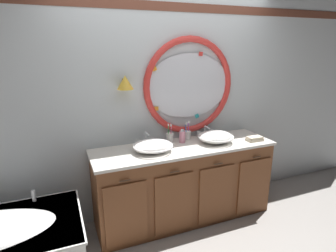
% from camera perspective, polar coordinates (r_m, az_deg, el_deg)
% --- Properties ---
extents(ground_plane, '(14.00, 14.00, 0.00)m').
position_cam_1_polar(ground_plane, '(3.26, 4.06, -20.37)').
color(ground_plane, gray).
extents(back_wall_assembly, '(6.40, 0.26, 2.60)m').
position_cam_1_polar(back_wall_assembly, '(3.22, 0.16, 5.04)').
color(back_wall_assembly, silver).
rests_on(back_wall_assembly, ground_plane).
extents(vanity_counter, '(2.02, 0.62, 0.88)m').
position_cam_1_polar(vanity_counter, '(3.25, 3.26, -11.30)').
color(vanity_counter, brown).
rests_on(vanity_counter, ground_plane).
extents(sink_basin_left, '(0.42, 0.42, 0.12)m').
position_cam_1_polar(sink_basin_left, '(2.90, -3.10, -4.05)').
color(sink_basin_left, white).
rests_on(sink_basin_left, vanity_counter).
extents(sink_basin_right, '(0.41, 0.41, 0.13)m').
position_cam_1_polar(sink_basin_right, '(3.20, 9.68, -2.17)').
color(sink_basin_right, white).
rests_on(sink_basin_right, vanity_counter).
extents(faucet_set_left, '(0.23, 0.14, 0.15)m').
position_cam_1_polar(faucet_set_left, '(3.10, -4.51, -2.70)').
color(faucet_set_left, silver).
rests_on(faucet_set_left, vanity_counter).
extents(faucet_set_right, '(0.21, 0.13, 0.13)m').
position_cam_1_polar(faucet_set_right, '(3.40, 7.60, -1.22)').
color(faucet_set_right, silver).
rests_on(faucet_set_right, vanity_counter).
extents(toothbrush_holder_left, '(0.08, 0.08, 0.21)m').
position_cam_1_polar(toothbrush_holder_left, '(3.18, 0.35, -2.23)').
color(toothbrush_holder_left, white).
rests_on(toothbrush_holder_left, vanity_counter).
extents(toothbrush_holder_right, '(0.08, 0.08, 0.22)m').
position_cam_1_polar(toothbrush_holder_right, '(3.26, 3.95, -1.78)').
color(toothbrush_holder_right, white).
rests_on(toothbrush_holder_right, vanity_counter).
extents(soap_dispenser, '(0.07, 0.07, 0.16)m').
position_cam_1_polar(soap_dispenser, '(3.15, 2.92, -2.16)').
color(soap_dispenser, pink).
rests_on(soap_dispenser, vanity_counter).
extents(folded_hand_towel, '(0.19, 0.11, 0.05)m').
position_cam_1_polar(folded_hand_towel, '(3.38, 17.21, -2.48)').
color(folded_hand_towel, beige).
rests_on(folded_hand_towel, vanity_counter).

